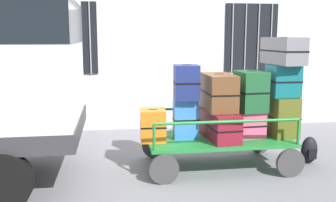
% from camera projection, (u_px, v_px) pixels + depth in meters
% --- Properties ---
extents(ground_plane, '(40.00, 40.00, 0.00)m').
position_uv_depth(ground_plane, '(172.00, 166.00, 6.07)').
color(ground_plane, slate).
extents(building_wall, '(12.00, 0.38, 5.00)m').
position_uv_depth(building_wall, '(153.00, 15.00, 8.31)').
color(building_wall, silver).
rests_on(building_wall, ground).
extents(luggage_cart, '(2.29, 1.24, 0.47)m').
position_uv_depth(luggage_cart, '(218.00, 143.00, 5.98)').
color(luggage_cart, '#1E722D').
rests_on(luggage_cart, ground).
extents(cart_railing, '(2.17, 1.10, 0.39)m').
position_uv_depth(cart_railing, '(218.00, 117.00, 5.91)').
color(cart_railing, '#1E722D').
rests_on(cart_railing, luggage_cart).
extents(suitcase_left_bottom, '(0.41, 0.45, 0.49)m').
position_uv_depth(suitcase_left_bottom, '(153.00, 125.00, 5.77)').
color(suitcase_left_bottom, orange).
rests_on(suitcase_left_bottom, luggage_cart).
extents(suitcase_midleft_bottom, '(0.39, 0.26, 0.61)m').
position_uv_depth(suitcase_midleft_bottom, '(186.00, 119.00, 5.87)').
color(suitcase_midleft_bottom, '#3372C6').
rests_on(suitcase_midleft_bottom, luggage_cart).
extents(suitcase_midleft_middle, '(0.39, 0.39, 0.53)m').
position_uv_depth(suitcase_midleft_middle, '(186.00, 82.00, 5.73)').
color(suitcase_midleft_middle, navy).
rests_on(suitcase_midleft_middle, suitcase_midleft_bottom).
extents(suitcase_center_bottom, '(0.47, 1.05, 0.44)m').
position_uv_depth(suitcase_center_bottom, '(218.00, 124.00, 5.93)').
color(suitcase_center_bottom, maroon).
rests_on(suitcase_center_bottom, luggage_cart).
extents(suitcase_center_middle, '(0.43, 0.79, 0.56)m').
position_uv_depth(suitcase_center_middle, '(219.00, 92.00, 5.86)').
color(suitcase_center_middle, brown).
rests_on(suitcase_center_middle, suitcase_center_bottom).
extents(suitcase_midright_bottom, '(0.43, 0.44, 0.41)m').
position_uv_depth(suitcase_midright_bottom, '(249.00, 124.00, 6.01)').
color(suitcase_midright_bottom, '#CC4C72').
rests_on(suitcase_midright_bottom, luggage_cart).
extents(suitcase_midright_middle, '(0.45, 0.55, 0.63)m').
position_uv_depth(suitcase_midright_middle, '(251.00, 91.00, 5.93)').
color(suitcase_midright_middle, '#194C28').
rests_on(suitcase_midright_middle, suitcase_midright_bottom).
extents(suitcase_right_bottom, '(0.42, 0.63, 0.64)m').
position_uv_depth(suitcase_right_bottom, '(280.00, 116.00, 6.07)').
color(suitcase_right_bottom, '#4C5119').
rests_on(suitcase_right_bottom, luggage_cart).
extents(suitcase_right_middle, '(0.44, 0.47, 0.50)m').
position_uv_depth(suitcase_right_middle, '(283.00, 81.00, 5.94)').
color(suitcase_right_middle, '#0F5960').
rests_on(suitcase_right_middle, suitcase_right_bottom).
extents(suitcase_right_top, '(0.42, 0.90, 0.42)m').
position_uv_depth(suitcase_right_top, '(283.00, 51.00, 5.92)').
color(suitcase_right_top, slate).
rests_on(suitcase_right_top, suitcase_right_middle).
extents(backpack, '(0.27, 0.22, 0.44)m').
position_uv_depth(backpack, '(309.00, 150.00, 6.17)').
color(backpack, black).
rests_on(backpack, ground).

